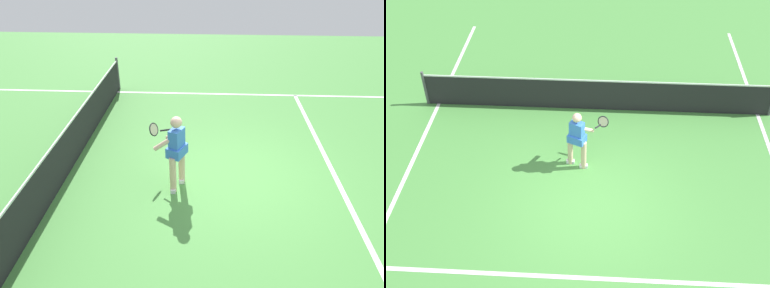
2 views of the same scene
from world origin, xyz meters
TOP-DOWN VIEW (x-y plane):
  - ground_plane at (0.00, 0.00)m, footprint 24.27×24.27m
  - service_line_marking at (0.00, -2.01)m, footprint 8.91×0.10m
  - sideline_left_marking at (-4.46, 0.00)m, footprint 0.10×16.67m
  - court_net at (0.00, 3.62)m, footprint 9.59×0.08m
  - tennis_player at (-0.37, 1.29)m, footprint 1.02×0.84m

SIDE VIEW (x-z plane):
  - ground_plane at x=0.00m, z-range 0.00..0.00m
  - service_line_marking at x=0.00m, z-range 0.00..0.01m
  - sideline_left_marking at x=-4.46m, z-range 0.00..0.01m
  - court_net at x=0.00m, z-range -0.03..1.00m
  - tennis_player at x=-0.37m, z-range 0.07..1.62m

